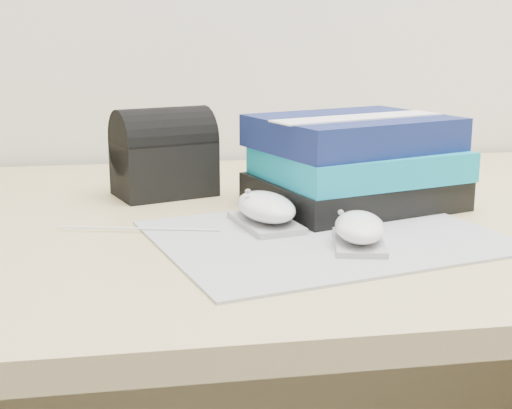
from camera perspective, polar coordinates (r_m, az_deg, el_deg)
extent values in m
cube|color=tan|center=(0.95, 1.61, -1.52)|extent=(1.60, 0.80, 0.03)
cube|color=tan|center=(1.43, -1.46, -11.75)|extent=(1.52, 0.03, 0.35)
cube|color=gray|center=(0.84, 5.60, -2.53)|extent=(0.44, 0.38, 0.00)
cube|color=#A4A5A7|center=(0.87, 0.79, -1.47)|extent=(0.08, 0.12, 0.01)
ellipsoid|color=white|center=(0.86, 0.79, -0.17)|extent=(0.08, 0.12, 0.03)
ellipsoid|color=gray|center=(0.86, -0.66, 1.05)|extent=(0.01, 0.01, 0.01)
cube|color=#A7A6A9|center=(0.80, 8.25, -3.02)|extent=(0.07, 0.11, 0.01)
ellipsoid|color=white|center=(0.79, 8.29, -1.78)|extent=(0.08, 0.11, 0.03)
ellipsoid|color=#949396|center=(0.78, 6.80, -0.62)|extent=(0.01, 0.01, 0.01)
cylinder|color=silver|center=(0.86, -9.43, -1.92)|extent=(0.19, 0.05, 0.00)
cube|color=black|center=(0.99, 7.81, 1.06)|extent=(0.30, 0.27, 0.04)
cube|color=#1094B5|center=(0.98, 8.24, 3.31)|extent=(0.29, 0.26, 0.04)
cube|color=navy|center=(0.97, 7.74, 5.75)|extent=(0.30, 0.26, 0.04)
cube|color=white|center=(0.95, 8.20, 6.91)|extent=(0.25, 0.13, 0.00)
cube|color=black|center=(1.05, -7.37, 2.86)|extent=(0.16, 0.13, 0.08)
cylinder|color=black|center=(1.04, -7.44, 5.15)|extent=(0.16, 0.13, 0.09)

